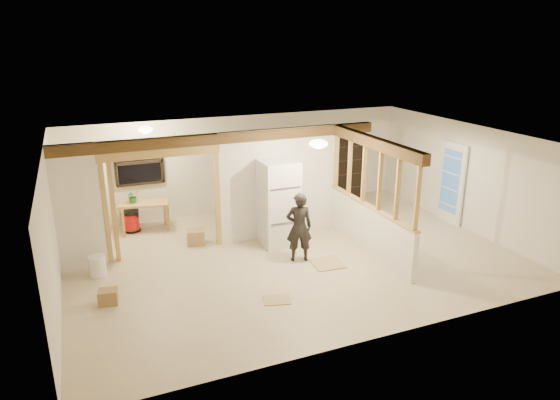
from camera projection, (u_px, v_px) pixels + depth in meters
name	position (u px, v px, depth m)	size (l,w,h in m)	color
floor	(292.00, 256.00, 10.52)	(9.00, 6.50, 0.01)	#C3B291
ceiling	(293.00, 139.00, 9.74)	(9.00, 6.50, 0.01)	white
wall_back	(242.00, 164.00, 12.98)	(9.00, 0.01, 2.50)	silver
wall_front	(383.00, 264.00, 7.28)	(9.00, 0.01, 2.50)	silver
wall_left	(51.00, 232.00, 8.49)	(0.01, 6.50, 2.50)	silver
wall_right	(467.00, 177.00, 11.77)	(0.01, 6.50, 2.50)	silver
partition_left_stub	(78.00, 207.00, 9.71)	(0.90, 0.12, 2.50)	silver
partition_center	(279.00, 183.00, 11.25)	(2.80, 0.12, 2.50)	silver
doorway_frame	(164.00, 204.00, 10.35)	(2.46, 0.14, 2.20)	tan
header_beam_back	(226.00, 138.00, 10.46)	(7.00, 0.18, 0.22)	#543B1C
header_beam_right	(374.00, 143.00, 10.01)	(0.18, 3.30, 0.22)	#543B1C
pony_wall	(369.00, 230.00, 10.60)	(0.12, 3.20, 1.00)	silver
stud_partition	(372.00, 177.00, 10.23)	(0.14, 3.20, 1.32)	tan
window_back	(139.00, 162.00, 11.87)	(1.12, 0.10, 1.10)	black
french_door	(451.00, 183.00, 12.17)	(0.12, 0.86, 2.00)	white
ceiling_dome_main	(318.00, 144.00, 9.41)	(0.36, 0.36, 0.16)	#FFEABF
ceiling_dome_util	(145.00, 129.00, 10.85)	(0.32, 0.32, 0.14)	#FFEABF
hanging_bulb	(176.00, 147.00, 10.51)	(0.07, 0.07, 0.07)	#FFD88C
refrigerator	(279.00, 203.00, 10.89)	(0.78, 0.76, 1.89)	white
woman	(299.00, 227.00, 10.10)	(0.53, 0.35, 1.46)	black
work_table	(145.00, 216.00, 11.80)	(1.12, 0.56, 0.71)	tan
potted_plant	(133.00, 196.00, 11.61)	(0.29, 0.25, 0.32)	#27602B
shop_vac	(131.00, 221.00, 11.77)	(0.41, 0.41, 0.53)	#B7110F
bookshelf	(346.00, 168.00, 13.99)	(0.89, 0.30, 1.78)	black
bucket	(97.00, 266.00, 9.61)	(0.32, 0.32, 0.41)	white
box_util_a	(196.00, 237.00, 11.08)	(0.38, 0.33, 0.33)	#997A4A
box_util_b	(99.00, 242.00, 10.83)	(0.33, 0.33, 0.31)	#997A4A
box_front	(108.00, 297.00, 8.62)	(0.32, 0.26, 0.26)	#997A4A
floor_panel_near	(327.00, 263.00, 10.15)	(0.61, 0.61, 0.02)	tan
floor_panel_far	(277.00, 300.00, 8.77)	(0.47, 0.38, 0.02)	tan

